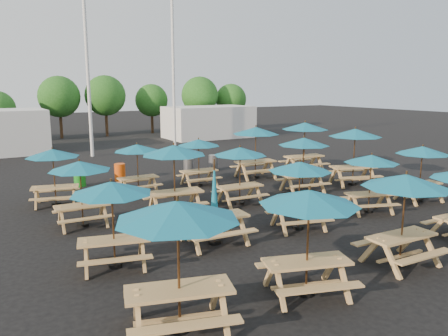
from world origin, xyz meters
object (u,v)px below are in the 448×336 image
picnic_unit_17 (422,153)px  waste_bin_0 (80,177)px  picnic_unit_15 (256,134)px  picnic_unit_18 (355,136)px  picnic_unit_6 (174,154)px  picnic_unit_3 (53,156)px  picnic_unit_2 (80,170)px  waste_bin_3 (213,163)px  picnic_unit_7 (137,151)px  waste_bin_1 (120,172)px  picnic_unit_1 (112,193)px  picnic_unit_13 (371,162)px  picnic_unit_14 (304,145)px  picnic_unit_19 (305,129)px  picnic_unit_4 (309,204)px  picnic_unit_9 (300,170)px  picnic_unit_5 (214,209)px  picnic_unit_8 (406,186)px  picnic_unit_11 (199,145)px  picnic_unit_0 (178,218)px  picnic_unit_10 (240,155)px  waste_bin_2 (189,167)px

picnic_unit_17 → waste_bin_0: (-10.42, 9.15, -1.44)m
picnic_unit_15 → picnic_unit_18: size_ratio=0.85×
picnic_unit_6 → picnic_unit_15: size_ratio=0.99×
picnic_unit_3 → picnic_unit_2: bearing=-70.6°
picnic_unit_15 → waste_bin_3: picnic_unit_15 is taller
picnic_unit_7 → waste_bin_1: (0.11, 2.72, -1.36)m
picnic_unit_1 → picnic_unit_13: (8.94, 0.05, -0.09)m
picnic_unit_14 → picnic_unit_6: bearing=-168.3°
picnic_unit_19 → waste_bin_0: picnic_unit_19 is taller
picnic_unit_15 → picnic_unit_17: picnic_unit_15 is taller
picnic_unit_1 → picnic_unit_6: 4.54m
picnic_unit_6 → picnic_unit_19: 9.25m
picnic_unit_15 → waste_bin_1: size_ratio=3.07×
picnic_unit_4 → picnic_unit_9: (2.66, 3.37, -0.15)m
picnic_unit_14 → picnic_unit_15: 3.34m
picnic_unit_5 → picnic_unit_6: size_ratio=0.99×
picnic_unit_18 → picnic_unit_6: bearing=-161.2°
picnic_unit_5 → picnic_unit_8: size_ratio=1.04×
picnic_unit_7 → picnic_unit_14: size_ratio=0.85×
picnic_unit_15 → waste_bin_3: 3.24m
picnic_unit_8 → picnic_unit_1: bearing=152.6°
picnic_unit_3 → picnic_unit_14: 9.59m
picnic_unit_19 → picnic_unit_14: bearing=-124.9°
picnic_unit_11 → waste_bin_0: picnic_unit_11 is taller
picnic_unit_11 → picnic_unit_14: (3.07, -3.26, 0.19)m
picnic_unit_6 → picnic_unit_11: size_ratio=1.18×
picnic_unit_5 → picnic_unit_9: (2.81, -0.24, 0.85)m
picnic_unit_18 → waste_bin_1: size_ratio=3.61×
picnic_unit_11 → picnic_unit_13: size_ratio=0.88×
picnic_unit_19 → picnic_unit_0: bearing=-132.4°
picnic_unit_7 → waste_bin_0: 3.34m
picnic_unit_7 → picnic_unit_4: bearing=-90.7°
picnic_unit_13 → picnic_unit_17: (2.78, 0.02, 0.08)m
picnic_unit_19 → waste_bin_3: size_ratio=3.21×
picnic_unit_7 → picnic_unit_18: bearing=-21.8°
picnic_unit_4 → picnic_unit_13: picnic_unit_4 is taller
waste_bin_0 → picnic_unit_8: bearing=-69.6°
picnic_unit_0 → picnic_unit_11: 11.51m
picnic_unit_1 → picnic_unit_9: size_ratio=1.01×
picnic_unit_0 → waste_bin_3: size_ratio=3.43×
picnic_unit_4 → picnic_unit_10: (2.66, 6.65, -0.12)m
waste_bin_0 → waste_bin_3: same height
picnic_unit_11 → picnic_unit_13: bearing=-61.1°
picnic_unit_10 → picnic_unit_18: size_ratio=0.75×
picnic_unit_2 → picnic_unit_17: picnic_unit_17 is taller
picnic_unit_8 → waste_bin_3: picnic_unit_8 is taller
picnic_unit_7 → picnic_unit_6: bearing=-89.5°
picnic_unit_9 → picnic_unit_11: bearing=103.4°
picnic_unit_3 → picnic_unit_5: (3.03, -6.43, -0.83)m
picnic_unit_4 → waste_bin_2: picnic_unit_4 is taller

